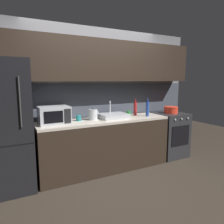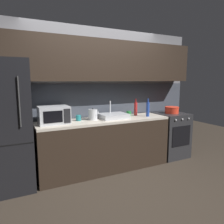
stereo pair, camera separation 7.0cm
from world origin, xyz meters
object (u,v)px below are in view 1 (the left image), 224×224
at_px(kettle, 93,115).
at_px(wine_bottle_blue, 147,109).
at_px(mug_green, 128,113).
at_px(oven_range, 170,134).
at_px(microwave, 54,115).
at_px(cooking_pot, 171,110).
at_px(wine_bottle_red, 135,108).
at_px(refrigerator, 5,127).
at_px(mug_teal, 79,118).

bearing_deg(kettle, wine_bottle_blue, -7.63).
relative_size(wine_bottle_blue, mug_green, 3.75).
xyz_separation_m(oven_range, mug_green, (-0.93, 0.13, 0.49)).
relative_size(oven_range, microwave, 1.96).
height_order(kettle, mug_green, kettle).
height_order(kettle, cooking_pot, kettle).
distance_m(microwave, cooking_pot, 2.36).
bearing_deg(kettle, cooking_pot, -1.56).
relative_size(kettle, wine_bottle_red, 0.63).
bearing_deg(wine_bottle_blue, mug_green, 141.61).
relative_size(refrigerator, cooking_pot, 6.66).
height_order(oven_range, cooking_pot, cooking_pot).
height_order(refrigerator, oven_range, refrigerator).
distance_m(oven_range, microwave, 2.42).
xyz_separation_m(oven_range, kettle, (-1.69, 0.05, 0.54)).
bearing_deg(wine_bottle_blue, kettle, 172.37).
height_order(mug_green, cooking_pot, cooking_pot).
distance_m(refrigerator, wine_bottle_red, 2.24).
xyz_separation_m(kettle, wine_bottle_red, (0.90, 0.07, 0.04)).
relative_size(kettle, mug_green, 2.26).
bearing_deg(refrigerator, microwave, 1.55).
xyz_separation_m(refrigerator, oven_range, (3.03, -0.00, -0.48)).
height_order(wine_bottle_blue, mug_teal, wine_bottle_blue).
bearing_deg(oven_range, wine_bottle_red, 171.51).
height_order(oven_range, wine_bottle_blue, wine_bottle_blue).
bearing_deg(oven_range, wine_bottle_blue, -172.12).
xyz_separation_m(kettle, wine_bottle_blue, (1.03, -0.14, 0.05)).
relative_size(refrigerator, wine_bottle_blue, 5.53).
distance_m(microwave, mug_teal, 0.42).
bearing_deg(microwave, oven_range, -0.48).
height_order(oven_range, kettle, kettle).
xyz_separation_m(microwave, mug_green, (1.41, 0.11, -0.09)).
xyz_separation_m(oven_range, microwave, (-2.35, 0.02, 0.58)).
height_order(refrigerator, mug_green, refrigerator).
xyz_separation_m(refrigerator, microwave, (0.68, 0.02, 0.11)).
bearing_deg(wine_bottle_red, mug_green, 175.68).
height_order(microwave, wine_bottle_red, wine_bottle_red).
bearing_deg(refrigerator, wine_bottle_red, 2.98).
xyz_separation_m(microwave, wine_bottle_blue, (1.69, -0.11, 0.00)).
distance_m(wine_bottle_blue, mug_teal, 1.30).
xyz_separation_m(microwave, wine_bottle_red, (1.56, 0.10, -0.00)).
height_order(microwave, cooking_pot, microwave).
distance_m(oven_range, mug_green, 1.06).
bearing_deg(cooking_pot, wine_bottle_red, 171.68).
bearing_deg(wine_bottle_red, kettle, -175.56).
relative_size(wine_bottle_red, cooking_pot, 1.15).
relative_size(refrigerator, mug_teal, 20.10).
height_order(oven_range, wine_bottle_red, wine_bottle_red).
bearing_deg(cooking_pot, mug_teal, 177.68).
xyz_separation_m(kettle, mug_teal, (-0.25, 0.03, -0.04)).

